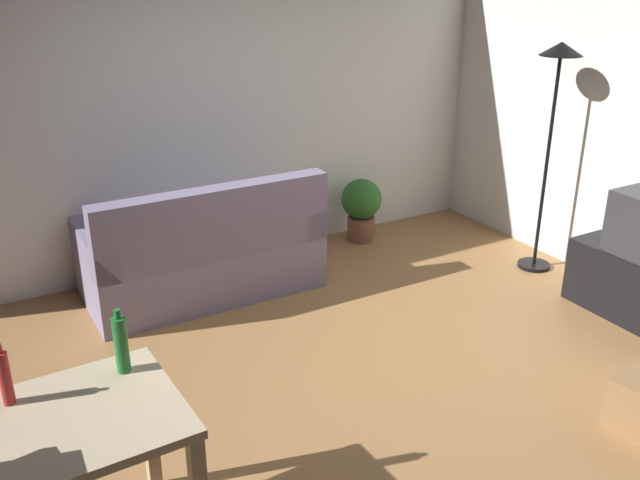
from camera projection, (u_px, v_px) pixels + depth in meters
The scene contains 8 objects.
ground_plane at pixel (346, 387), 4.22m from camera, with size 5.20×4.40×0.02m, color #9E7042.
wall_rear at pixel (202, 99), 5.47m from camera, with size 5.20×0.10×2.70m, color white.
couch at pixel (204, 256), 5.25m from camera, with size 1.72×0.84×0.92m.
torchiere_lamp at pixel (555, 96), 5.26m from camera, with size 0.32×0.32×1.81m.
desk at pixel (26, 456), 2.66m from camera, with size 1.22×0.74×0.76m.
potted_plant at pixel (361, 205), 6.22m from camera, with size 0.36×0.36×0.57m.
bottle_red at pixel (5, 377), 2.74m from camera, with size 0.05×0.05×0.27m.
bottle_green at pixel (121, 344), 2.95m from camera, with size 0.06×0.06×0.30m.
Camera 1 is at (-1.89, -3.02, 2.43)m, focal length 39.32 mm.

